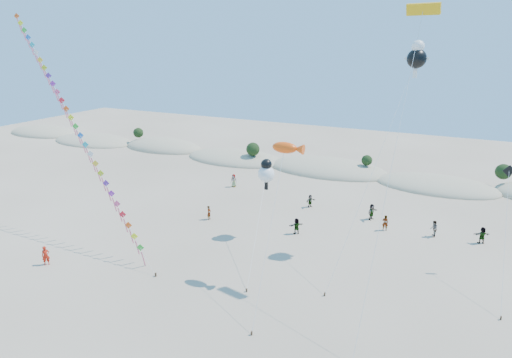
{
  "coord_description": "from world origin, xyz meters",
  "views": [
    {
      "loc": [
        17.51,
        -17.42,
        19.27
      ],
      "look_at": [
        2.55,
        14.0,
        8.01
      ],
      "focal_mm": 30.0,
      "sensor_mm": 36.0,
      "label": 1
    }
  ],
  "objects_px": {
    "fish_kite": "(288,148)",
    "flyer_foreground": "(46,256)",
    "kite_train": "(72,119)",
    "parafoil_kite": "(422,15)"
  },
  "relations": [
    {
      "from": "fish_kite",
      "to": "parafoil_kite",
      "type": "height_order",
      "value": "parafoil_kite"
    },
    {
      "from": "kite_train",
      "to": "flyer_foreground",
      "type": "relative_size",
      "value": 14.25
    },
    {
      "from": "fish_kite",
      "to": "flyer_foreground",
      "type": "height_order",
      "value": "fish_kite"
    },
    {
      "from": "parafoil_kite",
      "to": "kite_train",
      "type": "bearing_deg",
      "value": -173.39
    },
    {
      "from": "kite_train",
      "to": "flyer_foreground",
      "type": "distance_m",
      "value": 13.72
    },
    {
      "from": "fish_kite",
      "to": "flyer_foreground",
      "type": "xyz_separation_m",
      "value": [
        -20.12,
        -7.52,
        -10.36
      ]
    },
    {
      "from": "kite_train",
      "to": "flyer_foreground",
      "type": "xyz_separation_m",
      "value": [
        3.31,
        -7.71,
        -10.86
      ]
    },
    {
      "from": "fish_kite",
      "to": "parafoil_kite",
      "type": "bearing_deg",
      "value": 24.68
    },
    {
      "from": "kite_train",
      "to": "flyer_foreground",
      "type": "bearing_deg",
      "value": -66.74
    },
    {
      "from": "flyer_foreground",
      "to": "kite_train",
      "type": "bearing_deg",
      "value": 56.27
    }
  ]
}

